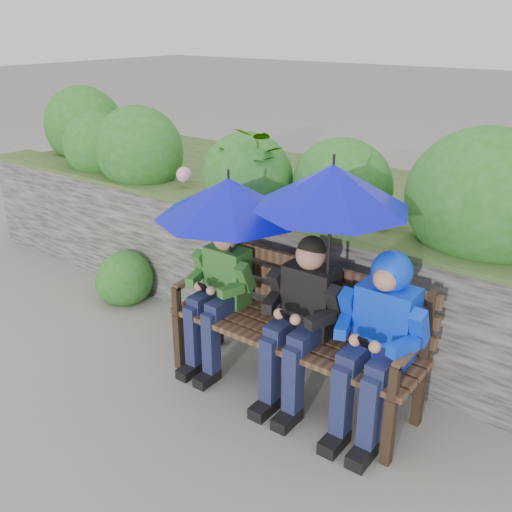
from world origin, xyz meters
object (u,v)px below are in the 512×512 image
Objects in this scene: park_bench at (298,321)px; boy_left at (219,289)px; umbrella_left at (229,198)px; boy_right at (379,332)px; boy_middle at (302,314)px; umbrella_right at (332,187)px.

boy_left reaches higher than park_bench.
park_bench is at bearing 3.31° from umbrella_left.
umbrella_left reaches higher than park_bench.
boy_middle is at bearing -178.81° from boy_right.
umbrella_left is (0.07, 0.05, 0.68)m from boy_left.
park_bench is 0.65m from boy_right.
umbrella_right is (0.22, -0.02, 0.98)m from park_bench.
boy_right reaches higher than park_bench.
umbrella_left is at bearing -178.98° from umbrella_right.
umbrella_right is (-0.40, 0.06, 0.81)m from boy_right.
boy_middle is 1.18× the size of umbrella_right.
boy_right is 1.20× the size of umbrella_right.
boy_middle is 1.14× the size of umbrella_left.
umbrella_left is (-0.65, 0.06, 0.66)m from boy_middle.
boy_right reaches higher than boy_left.
boy_middle is (0.08, -0.09, 0.12)m from park_bench.
boy_left is 1.13× the size of umbrella_right.
umbrella_right reaches higher than boy_middle.
umbrella_right is (0.85, 0.06, 0.89)m from boy_left.
boy_right reaches higher than boy_middle.
boy_middle is at bearing -4.93° from umbrella_left.
park_bench is 0.96m from umbrella_left.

